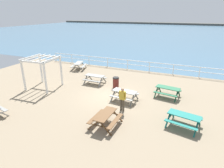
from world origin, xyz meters
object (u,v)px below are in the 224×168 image
object	(u,v)px
picnic_table_mid_centre	(168,90)
visitor	(122,98)
picnic_table_near_left	(79,64)
picnic_table_corner	(125,93)
lattice_pergola	(42,65)
picnic_table_near_right	(184,118)
picnic_table_far_right	(95,77)
picnic_table_far_left	(105,117)
litter_bin	(116,82)

from	to	relation	value
picnic_table_mid_centre	visitor	xyz separation A→B (m)	(-2.48, -3.53, 0.36)
picnic_table_near_left	picnic_table_corner	size ratio (longest dim) A/B	1.11
visitor	lattice_pergola	xyz separation A→B (m)	(-7.77, 1.31, 1.05)
picnic_table_near_right	picnic_table_mid_centre	world-z (taller)	same
lattice_pergola	picnic_table_near_left	bearing A→B (deg)	89.36
picnic_table_far_right	picnic_table_corner	world-z (taller)	same
picnic_table_near_left	visitor	size ratio (longest dim) A/B	1.30
picnic_table_far_left	lattice_pergola	xyz separation A→B (m)	(-7.48, 3.36, 1.41)
picnic_table_near_right	picnic_table_corner	size ratio (longest dim) A/B	1.07
picnic_table_near_right	lattice_pergola	world-z (taller)	lattice_pergola
picnic_table_mid_centre	picnic_table_far_right	xyz separation A→B (m)	(-6.64, 0.44, 0.00)
picnic_table_mid_centre	litter_bin	distance (m)	4.44
picnic_table_near_right	picnic_table_corner	world-z (taller)	same
lattice_pergola	litter_bin	world-z (taller)	lattice_pergola
picnic_table_far_right	visitor	distance (m)	5.76
picnic_table_far_right	lattice_pergola	xyz separation A→B (m)	(-3.61, -2.66, 1.41)
litter_bin	picnic_table_corner	bearing A→B (deg)	-53.78
picnic_table_mid_centre	lattice_pergola	bearing A→B (deg)	-158.85
picnic_table_near_right	picnic_table_far_left	xyz separation A→B (m)	(-4.20, -1.66, 0.00)
picnic_table_mid_centre	lattice_pergola	world-z (taller)	lattice_pergola
lattice_pergola	litter_bin	bearing A→B (deg)	19.20
picnic_table_mid_centre	picnic_table_corner	world-z (taller)	same
picnic_table_mid_centre	picnic_table_far_right	world-z (taller)	same
picnic_table_mid_centre	visitor	distance (m)	4.33
visitor	picnic_table_far_left	bearing A→B (deg)	-177.36
picnic_table_far_left	litter_bin	size ratio (longest dim) A/B	1.94
picnic_table_near_left	picnic_table_corner	distance (m)	9.59
picnic_table_mid_centre	picnic_table_corner	bearing A→B (deg)	-136.86
picnic_table_far_right	lattice_pergola	size ratio (longest dim) A/B	0.68
picnic_table_mid_centre	picnic_table_far_right	bearing A→B (deg)	-174.86
visitor	lattice_pergola	size ratio (longest dim) A/B	0.61
picnic_table_far_left	lattice_pergola	distance (m)	8.32
visitor	litter_bin	size ratio (longest dim) A/B	1.75
picnic_table_corner	litter_bin	xyz separation A→B (m)	(-1.57, 2.14, -0.10)
picnic_table_near_right	picnic_table_far_left	size ratio (longest dim) A/B	1.12
picnic_table_near_left	picnic_table_mid_centre	xyz separation A→B (m)	(10.53, -3.82, 0.00)
picnic_table_mid_centre	picnic_table_far_left	world-z (taller)	same
picnic_table_near_left	picnic_table_corner	bearing A→B (deg)	-143.44
picnic_table_near_right	litter_bin	distance (m)	7.16
picnic_table_far_right	picnic_table_far_left	bearing A→B (deg)	-56.27
picnic_table_near_right	litter_bin	world-z (taller)	litter_bin
picnic_table_near_right	picnic_table_corner	bearing A→B (deg)	167.35
picnic_table_far_left	lattice_pergola	size ratio (longest dim) A/B	0.68
picnic_table_near_left	picnic_table_near_right	distance (m)	14.24
picnic_table_corner	visitor	world-z (taller)	visitor
picnic_table_near_left	picnic_table_mid_centre	distance (m)	11.20
picnic_table_near_right	lattice_pergola	bearing A→B (deg)	-176.38
visitor	picnic_table_near_left	bearing A→B (deg)	58.33
picnic_table_far_right	picnic_table_near_right	bearing A→B (deg)	-27.38
picnic_table_corner	lattice_pergola	size ratio (longest dim) A/B	0.72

